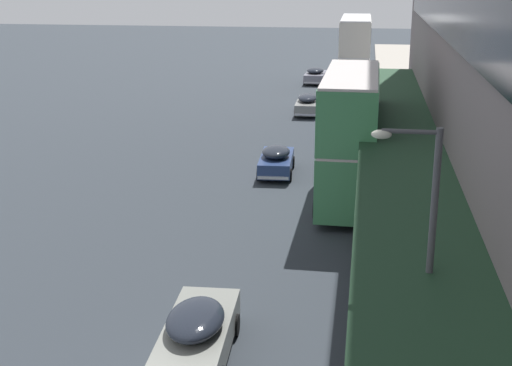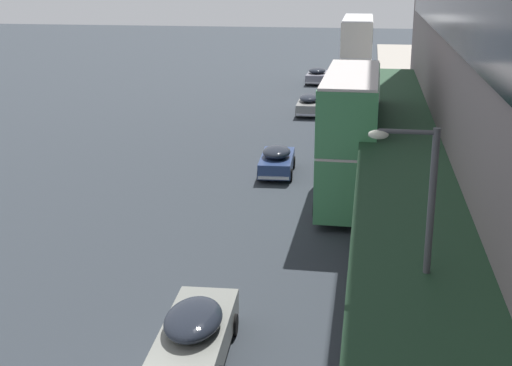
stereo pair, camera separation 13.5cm
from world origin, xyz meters
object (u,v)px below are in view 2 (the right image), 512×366
transit_bus_kerbside_far (357,50)px  sedan_lead_mid (309,104)px  sedan_far_back (195,333)px  street_lamp (419,258)px  pedestrian_at_kerb (413,299)px  transit_bus_kerbside_rear (356,107)px  sedan_oncoming_front (277,160)px  transit_bus_kerbside_front (350,133)px  sedan_lead_near (317,75)px  sedan_oncoming_rear (349,101)px

transit_bus_kerbside_far → sedan_lead_mid: bearing=-104.0°
transit_bus_kerbside_far → sedan_far_back: (-3.20, -47.73, -2.57)m
sedan_far_back → street_lamp: size_ratio=0.70×
pedestrian_at_kerb → street_lamp: (-0.26, -4.25, 3.04)m
sedan_far_back → transit_bus_kerbside_rear: bearing=82.5°
sedan_oncoming_front → street_lamp: 21.81m
transit_bus_kerbside_front → sedan_oncoming_front: size_ratio=2.16×
sedan_lead_near → pedestrian_at_kerb: (6.35, -47.68, 0.44)m
transit_bus_kerbside_far → street_lamp: 49.79m
transit_bus_kerbside_far → sedan_lead_near: bearing=148.6°
transit_bus_kerbside_front → transit_bus_kerbside_far: bearing=90.8°
transit_bus_kerbside_far → sedan_oncoming_rear: (-0.22, -11.48, -2.54)m
transit_bus_kerbside_front → sedan_oncoming_rear: transit_bus_kerbside_front is taller
sedan_lead_near → sedan_oncoming_rear: 14.12m
sedan_oncoming_rear → street_lamp: size_ratio=0.66×
sedan_lead_near → sedan_oncoming_front: 31.21m
transit_bus_kerbside_far → sedan_oncoming_front: (-3.39, -29.00, -2.62)m
transit_bus_kerbside_rear → sedan_lead_mid: transit_bus_kerbside_rear is taller
transit_bus_kerbside_rear → pedestrian_at_kerb: transit_bus_kerbside_rear is taller
transit_bus_kerbside_front → sedan_oncoming_rear: bearing=91.7°
transit_bus_kerbside_rear → transit_bus_kerbside_far: bearing=91.3°
transit_bus_kerbside_front → transit_bus_kerbside_far: transit_bus_kerbside_far is taller
transit_bus_kerbside_rear → sedan_lead_near: bearing=100.4°
sedan_oncoming_rear → sedan_oncoming_front: sedan_oncoming_rear is taller
sedan_lead_mid → sedan_oncoming_front: (-0.27, -16.51, 0.01)m
transit_bus_kerbside_rear → sedan_lead_mid: bearing=115.4°
sedan_oncoming_rear → street_lamp: (2.67, -38.24, 3.40)m
transit_bus_kerbside_far → sedan_oncoming_front: bearing=-96.7°
transit_bus_kerbside_far → sedan_lead_mid: 13.13m
sedan_oncoming_front → sedan_lead_mid: bearing=89.0°
sedan_lead_mid → sedan_oncoming_rear: sedan_oncoming_rear is taller
transit_bus_kerbside_front → sedan_lead_near: 35.31m
transit_bus_kerbside_front → sedan_far_back: 15.57m
street_lamp → sedan_far_back: bearing=160.6°
sedan_oncoming_rear → sedan_far_back: (-2.99, -36.25, -0.03)m
sedan_lead_mid → sedan_oncoming_rear: (2.90, 1.00, 0.08)m
transit_bus_kerbside_front → sedan_lead_mid: bearing=99.9°
sedan_lead_near → street_lamp: (6.09, -51.93, 3.48)m
transit_bus_kerbside_rear → sedan_lead_near: size_ratio=2.12×
sedan_oncoming_rear → sedan_lead_near: bearing=104.0°
transit_bus_kerbside_front → pedestrian_at_kerb: transit_bus_kerbside_front is taller
sedan_far_back → transit_bus_kerbside_far: bearing=86.2°
transit_bus_kerbside_far → sedan_lead_near: size_ratio=2.41×
transit_bus_kerbside_rear → pedestrian_at_kerb: (2.27, -25.48, -0.80)m
sedan_oncoming_rear → street_lamp: street_lamp is taller
sedan_oncoming_rear → sedan_far_back: sedan_oncoming_rear is taller
sedan_oncoming_front → transit_bus_kerbside_rear: bearing=67.0°
transit_bus_kerbside_rear → street_lamp: size_ratio=1.33×
sedan_oncoming_rear → street_lamp: bearing=-86.0°
transit_bus_kerbside_far → sedan_oncoming_rear: bearing=-91.1°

